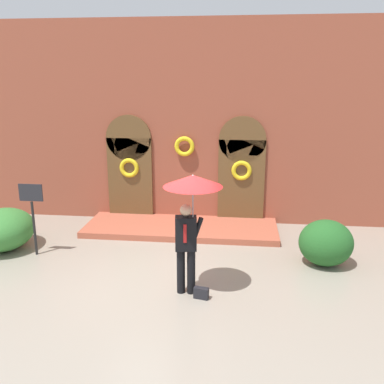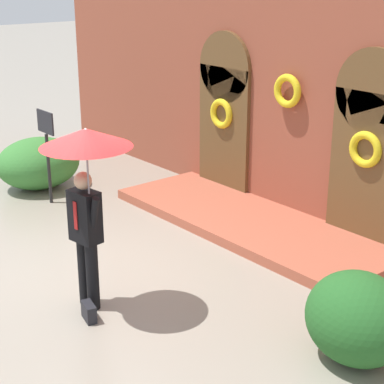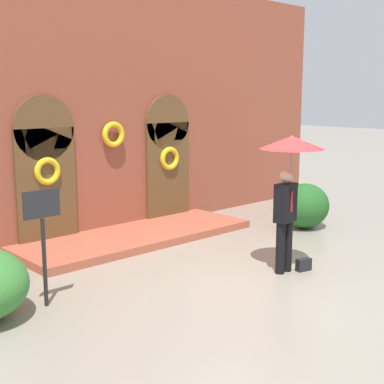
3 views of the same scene
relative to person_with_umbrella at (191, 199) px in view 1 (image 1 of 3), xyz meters
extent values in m
plane|color=gray|center=(-0.67, 0.37, -1.91)|extent=(80.00, 80.00, 0.00)
cube|color=brown|center=(-0.67, 4.57, 0.89)|extent=(14.00, 0.50, 5.60)
cube|color=brown|center=(-2.27, 4.28, -0.71)|extent=(1.30, 0.08, 2.40)
cylinder|color=brown|center=(-2.27, 4.28, 0.49)|extent=(1.30, 0.08, 1.30)
cube|color=brown|center=(0.93, 4.28, -0.71)|extent=(1.30, 0.08, 2.40)
cylinder|color=brown|center=(0.93, 4.28, 0.49)|extent=(1.30, 0.08, 1.30)
torus|color=yellow|center=(-2.27, 4.21, -0.36)|extent=(0.56, 0.12, 0.56)
torus|color=yellow|center=(0.93, 4.21, -0.36)|extent=(0.56, 0.12, 0.56)
torus|color=yellow|center=(-0.67, 4.21, 0.29)|extent=(0.56, 0.12, 0.56)
cube|color=#AA523A|center=(-0.67, 3.42, -1.83)|extent=(5.20, 1.80, 0.16)
cylinder|color=black|center=(-0.20, 0.00, -1.46)|extent=(0.16, 0.16, 0.90)
cylinder|color=black|center=(0.00, 0.00, -1.46)|extent=(0.16, 0.16, 0.90)
cube|color=black|center=(-0.10, 0.00, -0.68)|extent=(0.43, 0.29, 0.66)
cube|color=#A51919|center=(-0.10, -0.13, -0.64)|extent=(0.06, 0.02, 0.36)
sphere|color=tan|center=(-0.10, 0.00, -0.22)|extent=(0.22, 0.22, 0.22)
cylinder|color=black|center=(0.12, 0.00, -0.58)|extent=(0.22, 0.09, 0.46)
cylinder|color=gray|center=(0.03, 0.00, -0.26)|extent=(0.02, 0.02, 0.98)
cone|color=red|center=(0.03, 0.00, 0.34)|extent=(1.10, 1.10, 0.22)
cone|color=white|center=(0.03, 0.00, 0.35)|extent=(0.61, 0.60, 0.20)
cube|color=black|center=(0.22, -0.20, -1.80)|extent=(0.30, 0.18, 0.22)
cylinder|color=black|center=(-3.85, 1.43, -1.26)|extent=(0.06, 0.06, 1.30)
cube|color=#232328|center=(-3.85, 1.43, -0.39)|extent=(0.56, 0.03, 0.40)
ellipsoid|color=#387A33|center=(-4.79, 1.68, -1.42)|extent=(1.43, 1.64, 0.99)
ellipsoid|color=#235B23|center=(2.82, 1.63, -1.39)|extent=(1.19, 1.07, 1.04)
camera|label=1|loc=(0.87, -7.49, 2.17)|focal=40.00mm
camera|label=2|loc=(6.38, -3.65, 2.21)|focal=60.00mm
camera|label=3|loc=(-7.35, -5.43, 1.11)|focal=50.00mm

